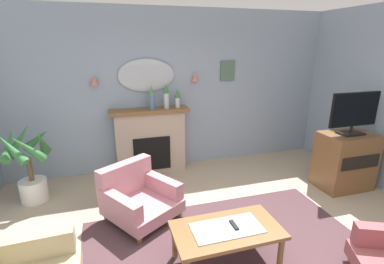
{
  "coord_description": "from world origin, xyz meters",
  "views": [
    {
      "loc": [
        -1.13,
        -1.97,
        2.22
      ],
      "look_at": [
        -0.03,
        1.72,
        1.01
      ],
      "focal_mm": 26.25,
      "sensor_mm": 36.0,
      "label": 1
    }
  ],
  "objects_px": {
    "wall_sconce_left": "(94,81)",
    "fireplace": "(151,141)",
    "coffee_table": "(227,233)",
    "potted_plant_corner_palm": "(29,164)",
    "tv_flatscreen": "(354,112)",
    "mantel_vase_right": "(152,97)",
    "wall_sconce_right": "(195,77)",
    "framed_picture": "(228,71)",
    "mantel_vase_centre": "(166,95)",
    "tv_cabinet": "(345,161)",
    "wall_mirror": "(146,75)",
    "tv_remote": "(234,225)",
    "armchair_near_fireplace": "(138,196)",
    "mantel_vase_left": "(178,97)"
  },
  "relations": [
    {
      "from": "mantel_vase_centre",
      "to": "potted_plant_corner_palm",
      "type": "bearing_deg",
      "value": -166.78
    },
    {
      "from": "mantel_vase_centre",
      "to": "tv_cabinet",
      "type": "distance_m",
      "value": 3.09
    },
    {
      "from": "mantel_vase_right",
      "to": "fireplace",
      "type": "bearing_deg",
      "value": 150.47
    },
    {
      "from": "wall_sconce_right",
      "to": "tv_cabinet",
      "type": "bearing_deg",
      "value": -37.87
    },
    {
      "from": "tv_remote",
      "to": "armchair_near_fireplace",
      "type": "distance_m",
      "value": 1.43
    },
    {
      "from": "fireplace",
      "to": "coffee_table",
      "type": "height_order",
      "value": "fireplace"
    },
    {
      "from": "fireplace",
      "to": "wall_mirror",
      "type": "xyz_separation_m",
      "value": [
        -0.0,
        0.14,
        1.14
      ]
    },
    {
      "from": "wall_sconce_right",
      "to": "tv_cabinet",
      "type": "xyz_separation_m",
      "value": [
        2.01,
        -1.57,
        -1.21
      ]
    },
    {
      "from": "tv_remote",
      "to": "potted_plant_corner_palm",
      "type": "xyz_separation_m",
      "value": [
        -2.3,
        1.97,
        0.13
      ]
    },
    {
      "from": "tv_flatscreen",
      "to": "mantel_vase_left",
      "type": "bearing_deg",
      "value": 148.18
    },
    {
      "from": "mantel_vase_left",
      "to": "tv_cabinet",
      "type": "bearing_deg",
      "value": -31.45
    },
    {
      "from": "mantel_vase_left",
      "to": "tv_remote",
      "type": "height_order",
      "value": "mantel_vase_left"
    },
    {
      "from": "wall_mirror",
      "to": "armchair_near_fireplace",
      "type": "bearing_deg",
      "value": -104.52
    },
    {
      "from": "wall_sconce_left",
      "to": "potted_plant_corner_palm",
      "type": "relative_size",
      "value": 0.12
    },
    {
      "from": "framed_picture",
      "to": "tv_remote",
      "type": "distance_m",
      "value": 3.12
    },
    {
      "from": "wall_mirror",
      "to": "tv_cabinet",
      "type": "height_order",
      "value": "wall_mirror"
    },
    {
      "from": "armchair_near_fireplace",
      "to": "mantel_vase_left",
      "type": "bearing_deg",
      "value": 56.44
    },
    {
      "from": "wall_sconce_right",
      "to": "tv_flatscreen",
      "type": "height_order",
      "value": "wall_sconce_right"
    },
    {
      "from": "wall_sconce_right",
      "to": "wall_sconce_left",
      "type": "bearing_deg",
      "value": 180.0
    },
    {
      "from": "mantel_vase_left",
      "to": "armchair_near_fireplace",
      "type": "relative_size",
      "value": 0.3
    },
    {
      "from": "wall_sconce_left",
      "to": "potted_plant_corner_palm",
      "type": "xyz_separation_m",
      "value": [
        -0.98,
        -0.62,
        -1.08
      ]
    },
    {
      "from": "wall_mirror",
      "to": "wall_sconce_right",
      "type": "distance_m",
      "value": 0.85
    },
    {
      "from": "wall_sconce_right",
      "to": "armchair_near_fireplace",
      "type": "relative_size",
      "value": 0.12
    },
    {
      "from": "coffee_table",
      "to": "potted_plant_corner_palm",
      "type": "xyz_separation_m",
      "value": [
        -2.22,
        1.98,
        0.2
      ]
    },
    {
      "from": "coffee_table",
      "to": "mantel_vase_left",
      "type": "bearing_deg",
      "value": 87.45
    },
    {
      "from": "mantel_vase_centre",
      "to": "wall_mirror",
      "type": "distance_m",
      "value": 0.47
    },
    {
      "from": "wall_sconce_left",
      "to": "armchair_near_fireplace",
      "type": "bearing_deg",
      "value": -72.65
    },
    {
      "from": "wall_sconce_left",
      "to": "potted_plant_corner_palm",
      "type": "height_order",
      "value": "wall_sconce_left"
    },
    {
      "from": "wall_sconce_right",
      "to": "tv_remote",
      "type": "relative_size",
      "value": 0.88
    },
    {
      "from": "fireplace",
      "to": "tv_cabinet",
      "type": "distance_m",
      "value": 3.22
    },
    {
      "from": "wall_mirror",
      "to": "wall_sconce_left",
      "type": "height_order",
      "value": "wall_mirror"
    },
    {
      "from": "wall_sconce_left",
      "to": "armchair_near_fireplace",
      "type": "height_order",
      "value": "wall_sconce_left"
    },
    {
      "from": "mantel_vase_right",
      "to": "wall_sconce_right",
      "type": "xyz_separation_m",
      "value": [
        0.8,
        0.12,
        0.3
      ]
    },
    {
      "from": "wall_sconce_left",
      "to": "tv_flatscreen",
      "type": "xyz_separation_m",
      "value": [
        3.71,
        -1.59,
        -0.41
      ]
    },
    {
      "from": "coffee_table",
      "to": "potted_plant_corner_palm",
      "type": "bearing_deg",
      "value": 138.23
    },
    {
      "from": "mantel_vase_centre",
      "to": "tv_flatscreen",
      "type": "bearing_deg",
      "value": -29.77
    },
    {
      "from": "wall_sconce_right",
      "to": "framed_picture",
      "type": "xyz_separation_m",
      "value": [
        0.65,
        0.06,
        0.09
      ]
    },
    {
      "from": "coffee_table",
      "to": "tv_flatscreen",
      "type": "relative_size",
      "value": 1.31
    },
    {
      "from": "mantel_vase_centre",
      "to": "framed_picture",
      "type": "height_order",
      "value": "framed_picture"
    },
    {
      "from": "mantel_vase_left",
      "to": "potted_plant_corner_palm",
      "type": "distance_m",
      "value": 2.5
    },
    {
      "from": "wall_sconce_right",
      "to": "coffee_table",
      "type": "distance_m",
      "value": 2.93
    },
    {
      "from": "fireplace",
      "to": "tv_flatscreen",
      "type": "height_order",
      "value": "tv_flatscreen"
    },
    {
      "from": "mantel_vase_left",
      "to": "armchair_near_fireplace",
      "type": "bearing_deg",
      "value": -123.56
    },
    {
      "from": "wall_mirror",
      "to": "coffee_table",
      "type": "distance_m",
      "value": 2.99
    },
    {
      "from": "tv_remote",
      "to": "wall_sconce_right",
      "type": "bearing_deg",
      "value": 81.73
    },
    {
      "from": "wall_sconce_left",
      "to": "fireplace",
      "type": "bearing_deg",
      "value": -6.16
    },
    {
      "from": "armchair_near_fireplace",
      "to": "tv_cabinet",
      "type": "height_order",
      "value": "tv_cabinet"
    },
    {
      "from": "wall_sconce_right",
      "to": "tv_remote",
      "type": "height_order",
      "value": "wall_sconce_right"
    },
    {
      "from": "wall_sconce_left",
      "to": "framed_picture",
      "type": "relative_size",
      "value": 0.39
    },
    {
      "from": "coffee_table",
      "to": "tv_remote",
      "type": "distance_m",
      "value": 0.11
    }
  ]
}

